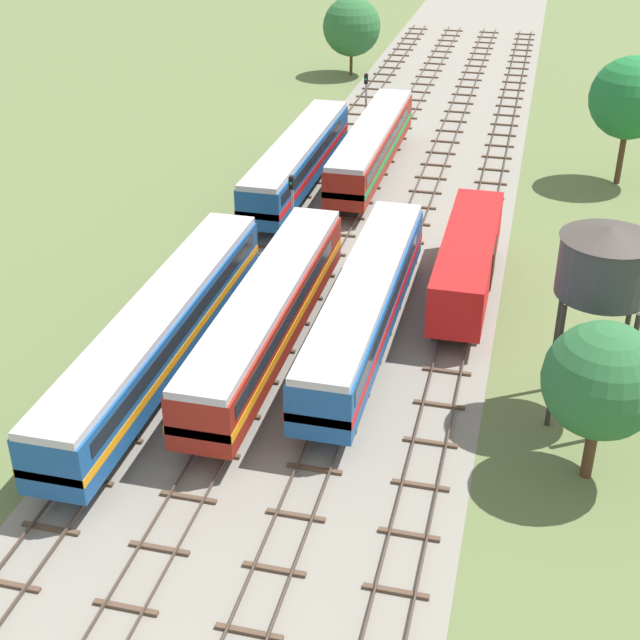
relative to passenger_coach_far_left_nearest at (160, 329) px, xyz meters
name	(u,v)px	position (x,y,z in m)	size (l,w,h in m)	color
ground_plane	(381,219)	(6.76, 22.08, -2.61)	(480.00, 480.00, 0.00)	#5B6B3D
ballast_bed	(381,219)	(6.76, 22.08, -2.61)	(17.53, 176.00, 0.01)	gray
track_far_left	(290,202)	(0.00, 23.08, -2.48)	(2.40, 126.00, 0.29)	#47382D
track_left	(352,208)	(4.51, 23.08, -2.48)	(2.40, 126.00, 0.29)	#47382D
track_centre_left	(416,214)	(9.02, 23.08, -2.48)	(2.40, 126.00, 0.29)	#47382D
track_centre	(482,220)	(13.53, 23.08, -2.48)	(2.40, 126.00, 0.29)	#47382D
passenger_coach_far_left_nearest	(160,329)	(0.00, 0.00, 0.00)	(2.96, 22.00, 3.80)	#194C8C
diesel_railcar_left_near	(268,311)	(4.51, 2.98, -0.02)	(2.96, 20.50, 3.80)	maroon
diesel_railcar_centre_left_mid	(365,303)	(9.02, 5.06, -0.02)	(2.96, 20.50, 3.80)	#194C8C
freight_boxcar_centre_midfar	(468,258)	(13.54, 11.87, -0.16)	(2.87, 14.00, 3.60)	red
diesel_railcar_far_left_far	(298,158)	(0.00, 25.45, -0.02)	(2.96, 20.50, 3.80)	#194C8C
diesel_railcar_left_farther	(372,144)	(4.51, 30.00, -0.02)	(2.96, 20.50, 3.80)	maroon
water_tower	(606,263)	(19.98, 1.80, 4.97)	(4.21, 4.21, 9.26)	#2D2826
signal_post_nearest	(292,202)	(2.25, 15.69, 0.62)	(0.28, 0.47, 5.06)	gray
signal_post_near	(366,98)	(2.25, 38.79, 0.96)	(0.28, 0.47, 5.66)	gray
lineside_tree_1	(631,98)	(22.68, 33.04, 3.82)	(5.90, 5.90, 9.41)	#4C331E
lineside_tree_2	(352,27)	(-3.49, 59.75, 2.38)	(5.99, 5.99, 7.99)	#4C331E
lineside_tree_4	(602,381)	(20.13, -2.99, 2.09)	(4.80, 4.80, 7.12)	#4C331E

